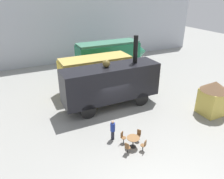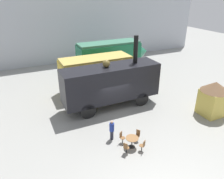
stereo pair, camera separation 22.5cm
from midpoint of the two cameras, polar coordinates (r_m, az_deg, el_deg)
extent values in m
plane|color=gray|center=(19.41, 0.80, -5.57)|extent=(80.00, 80.00, 0.00)
cube|color=#B2B7C1|center=(32.13, -11.82, 14.77)|extent=(44.00, 0.15, 9.00)
cube|color=#196B47|center=(27.12, -0.58, 8.80)|extent=(7.63, 2.61, 2.91)
cone|color=#196B47|center=(29.29, 7.90, 9.77)|extent=(1.72, 2.48, 2.48)
cube|color=#366B54|center=(26.73, -0.60, 12.04)|extent=(7.48, 2.40, 0.24)
cylinder|color=black|center=(27.57, 4.87, 5.35)|extent=(1.36, 0.12, 1.36)
cylinder|color=black|center=(29.63, 2.50, 6.82)|extent=(1.36, 0.12, 1.36)
cylinder|color=black|center=(25.72, -4.08, 3.93)|extent=(1.36, 0.12, 1.36)
cylinder|color=black|center=(27.93, -5.93, 5.57)|extent=(1.36, 0.12, 1.36)
cube|color=gold|center=(22.32, -3.88, 4.65)|extent=(7.16, 2.78, 2.54)
cube|color=tan|center=(21.89, -3.98, 8.07)|extent=(7.02, 2.56, 0.24)
cylinder|color=black|center=(22.56, 2.55, 0.88)|extent=(1.35, 0.12, 1.35)
cylinder|color=black|center=(24.77, -0.27, 3.14)|extent=(1.35, 0.12, 1.35)
cylinder|color=black|center=(21.10, -7.88, -1.11)|extent=(1.35, 0.12, 1.35)
cylinder|color=black|center=(23.44, -9.86, 1.47)|extent=(1.35, 0.12, 1.35)
cube|color=black|center=(19.15, 0.07, 1.86)|extent=(8.61, 2.44, 2.97)
cylinder|color=black|center=(19.35, 6.55, 10.35)|extent=(0.39, 0.39, 2.40)
sphere|color=brown|center=(18.35, -1.16, 6.78)|extent=(0.64, 0.64, 0.64)
cylinder|color=black|center=(20.10, 8.17, -2.55)|extent=(1.33, 0.12, 1.33)
cylinder|color=black|center=(21.87, 4.92, -0.03)|extent=(1.33, 0.12, 1.33)
cylinder|color=black|center=(18.08, -5.85, -5.73)|extent=(1.33, 0.12, 1.33)
cylinder|color=black|center=(20.03, -8.08, -2.64)|extent=(1.33, 0.12, 1.33)
cylinder|color=black|center=(15.47, 5.61, -14.64)|extent=(0.44, 0.44, 0.02)
cylinder|color=black|center=(15.25, 5.67, -13.60)|extent=(0.08, 0.08, 0.70)
cylinder|color=olive|center=(15.03, 5.73, -12.51)|extent=(0.87, 0.87, 0.03)
cylinder|color=black|center=(15.11, 8.18, -14.95)|extent=(0.06, 0.06, 0.42)
cylinder|color=brown|center=(14.97, 8.24, -14.29)|extent=(0.36, 0.36, 0.03)
cube|color=brown|center=(14.78, 8.84, -13.79)|extent=(0.27, 0.19, 0.42)
cylinder|color=black|center=(15.87, 6.93, -12.63)|extent=(0.06, 0.06, 0.42)
cylinder|color=brown|center=(15.74, 6.97, -11.98)|extent=(0.36, 0.36, 0.03)
cube|color=brown|center=(15.72, 7.27, -11.04)|extent=(0.19, 0.27, 0.42)
cylinder|color=black|center=(15.62, 3.21, -13.17)|extent=(0.06, 0.06, 0.42)
cylinder|color=brown|center=(15.48, 3.23, -12.51)|extent=(0.36, 0.36, 0.03)
cube|color=brown|center=(15.41, 2.75, -11.66)|extent=(0.27, 0.19, 0.42)
cylinder|color=black|center=(14.84, 4.25, -15.57)|extent=(0.06, 0.06, 0.42)
cylinder|color=brown|center=(14.70, 4.28, -14.91)|extent=(0.36, 0.36, 0.03)
cube|color=brown|center=(14.45, 4.00, -14.55)|extent=(0.19, 0.27, 0.42)
cylinder|color=#262633|center=(15.87, 0.36, -11.77)|extent=(0.24, 0.24, 0.71)
cylinder|color=navy|center=(15.49, 0.36, -9.79)|extent=(0.34, 0.34, 0.63)
sphere|color=tan|center=(15.25, 0.37, -8.50)|extent=(0.20, 0.20, 0.20)
cube|color=#DBC151|center=(20.28, 24.99, -3.15)|extent=(1.80, 1.80, 2.20)
cone|color=brown|center=(19.69, 25.76, 0.72)|extent=(2.34, 2.34, 0.80)
camera|label=1|loc=(0.11, -89.67, 0.15)|focal=35.00mm
camera|label=2|loc=(0.11, 90.33, -0.15)|focal=35.00mm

